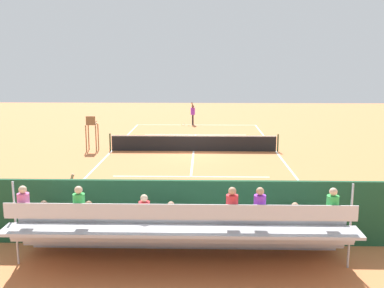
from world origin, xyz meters
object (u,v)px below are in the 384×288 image
object	(u,v)px
courtside_bench	(273,219)
tennis_player	(193,113)
umpire_chair	(92,129)
line_judge	(70,203)
tennis_racket	(183,125)
bleacher_stand	(179,230)
tennis_net	(194,143)
tennis_ball_near	(188,126)
equipment_bag	(222,231)

from	to	relation	value
courtside_bench	tennis_player	distance (m)	24.65
umpire_chair	line_judge	world-z (taller)	umpire_chair
umpire_chair	tennis_player	distance (m)	12.64
courtside_bench	tennis_player	world-z (taller)	tennis_player
courtside_bench	line_judge	world-z (taller)	line_judge
tennis_player	tennis_racket	world-z (taller)	tennis_player
umpire_chair	line_judge	size ratio (longest dim) A/B	1.11
bleacher_stand	line_judge	xyz separation A→B (m)	(3.60, -2.14, 0.04)
tennis_player	line_judge	world-z (taller)	same
tennis_net	tennis_player	distance (m)	11.19
tennis_net	tennis_ball_near	world-z (taller)	tennis_net
tennis_racket	tennis_ball_near	distance (m)	0.82
courtside_bench	tennis_racket	bearing A→B (deg)	-80.79
tennis_net	courtside_bench	distance (m)	13.56
tennis_ball_near	tennis_net	bearing A→B (deg)	93.57
tennis_net	tennis_player	size ratio (longest dim) A/B	5.35
courtside_bench	tennis_net	bearing A→B (deg)	-78.09
umpire_chair	tennis_player	world-z (taller)	umpire_chair
tennis_net	line_judge	size ratio (longest dim) A/B	5.35
tennis_player	line_judge	distance (m)	24.65
bleacher_stand	tennis_player	distance (m)	26.56
tennis_racket	tennis_ball_near	world-z (taller)	tennis_ball_near
courtside_bench	tennis_racket	xyz separation A→B (m)	(3.93, -24.28, -0.54)
umpire_chair	courtside_bench	size ratio (longest dim) A/B	1.19
courtside_bench	tennis_ball_near	size ratio (longest dim) A/B	27.27
tennis_net	bleacher_stand	world-z (taller)	bleacher_stand
umpire_chair	tennis_player	bearing A→B (deg)	-117.82
bleacher_stand	tennis_racket	bearing A→B (deg)	-87.68
courtside_bench	tennis_ball_near	xyz separation A→B (m)	(3.44, -23.62, -0.53)
tennis_net	equipment_bag	bearing A→B (deg)	95.08
tennis_racket	umpire_chair	bearing A→B (deg)	65.29
umpire_chair	equipment_bag	bearing A→B (deg)	118.88
umpire_chair	equipment_bag	xyz separation A→B (m)	(-7.39, 13.40, -1.13)
tennis_net	line_judge	world-z (taller)	line_judge
bleacher_stand	courtside_bench	bearing A→B (deg)	-143.68
courtside_bench	tennis_ball_near	bearing A→B (deg)	-81.70
tennis_player	line_judge	size ratio (longest dim) A/B	1.00
equipment_bag	line_judge	bearing A→B (deg)	-1.88
bleacher_stand	tennis_ball_near	distance (m)	25.75
tennis_player	courtside_bench	bearing A→B (deg)	97.23
tennis_racket	courtside_bench	bearing A→B (deg)	99.21
bleacher_stand	tennis_racket	size ratio (longest dim) A/B	15.46
equipment_bag	tennis_player	bearing A→B (deg)	-86.52
bleacher_stand	umpire_chair	size ratio (longest dim) A/B	4.23
line_judge	tennis_racket	bearing A→B (deg)	-95.96
tennis_racket	line_judge	distance (m)	24.40
equipment_bag	tennis_racket	xyz separation A→B (m)	(2.33, -24.41, -0.16)
tennis_player	tennis_net	bearing A→B (deg)	91.55
bleacher_stand	umpire_chair	distance (m)	16.56
umpire_chair	line_judge	bearing A→B (deg)	100.82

